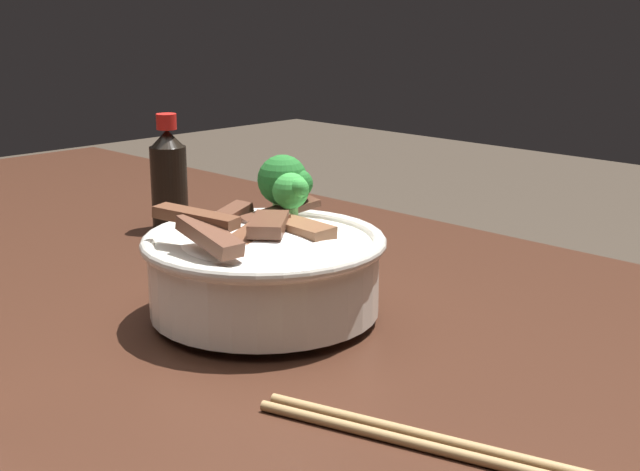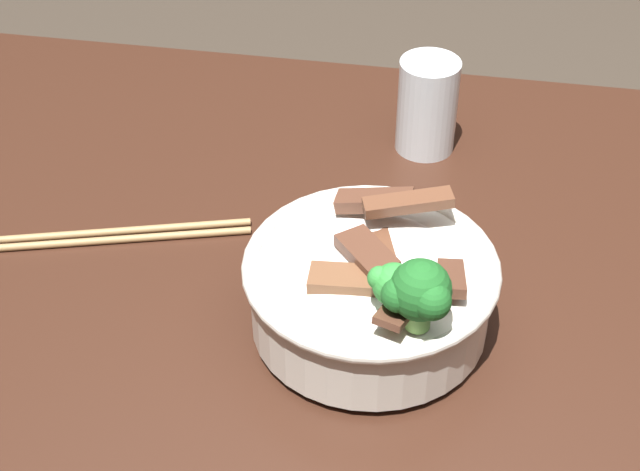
% 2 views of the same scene
% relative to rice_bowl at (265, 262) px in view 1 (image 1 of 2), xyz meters
% --- Properties ---
extents(dining_table, '(1.44, 0.80, 0.78)m').
position_rel_rice_bowl_xyz_m(dining_table, '(-0.18, -0.03, -0.17)').
color(dining_table, '#381E14').
rests_on(dining_table, ground).
extents(rice_bowl, '(0.20, 0.20, 0.13)m').
position_rel_rice_bowl_xyz_m(rice_bowl, '(0.00, 0.00, 0.00)').
color(rice_bowl, silver).
rests_on(rice_bowl, dining_table).
extents(chopsticks_pair, '(0.22, 0.08, 0.01)m').
position_rel_rice_bowl_xyz_m(chopsticks_pair, '(0.24, -0.08, -0.05)').
color(chopsticks_pair, '#9E7A4C').
rests_on(chopsticks_pair, dining_table).
extents(soy_sauce_bottle, '(0.04, 0.04, 0.14)m').
position_rel_rice_bowl_xyz_m(soy_sauce_bottle, '(-0.31, 0.12, 0.01)').
color(soy_sauce_bottle, black).
rests_on(soy_sauce_bottle, dining_table).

